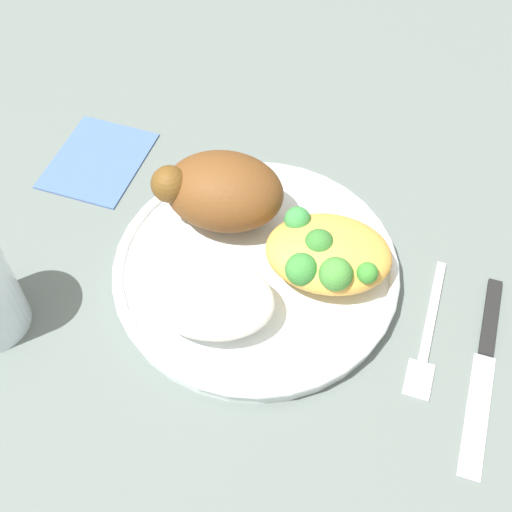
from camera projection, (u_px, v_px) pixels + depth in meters
The scene contains 8 objects.
ground_plane at pixel (256, 276), 0.62m from camera, with size 2.00×2.00×0.00m, color slate.
plate at pixel (256, 269), 0.61m from camera, with size 0.26×0.26×0.02m.
roasted_chicken at pixel (221, 191), 0.61m from camera, with size 0.12×0.08×0.07m.
rice_pile at pixel (210, 298), 0.56m from camera, with size 0.11×0.08×0.04m, color white.
mac_cheese_with_broccoli at pixel (326, 254), 0.58m from camera, with size 0.11×0.09×0.05m.
fork at pixel (428, 334), 0.58m from camera, with size 0.03×0.14×0.01m.
knife at pixel (486, 353), 0.57m from camera, with size 0.04×0.19×0.01m.
napkin at pixel (98, 160), 0.70m from camera, with size 0.09×0.11×0.00m, color #47669E.
Camera 1 is at (-0.06, 0.35, 0.51)m, focal length 46.93 mm.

